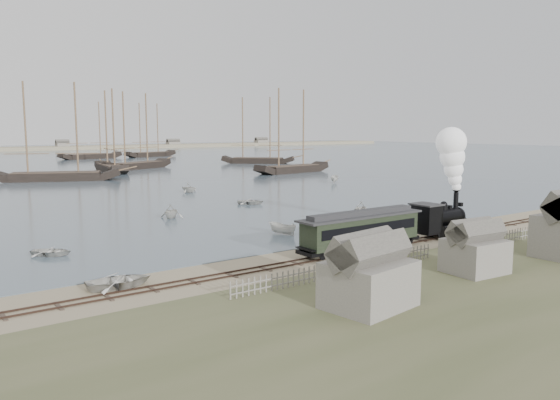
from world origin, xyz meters
TOP-DOWN VIEW (x-y plane):
  - ground at (0.00, 0.00)m, footprint 600.00×600.00m
  - harbor_water at (0.00, 170.00)m, footprint 600.00×336.00m
  - rail_track at (0.00, -2.00)m, footprint 120.00×1.80m
  - picket_fence_west at (-6.50, -7.00)m, footprint 19.00×0.10m
  - picket_fence_east at (12.50, -7.50)m, footprint 15.00×0.10m
  - shed_left at (-10.00, -13.00)m, footprint 5.00×4.00m
  - shed_mid at (2.00, -12.00)m, footprint 4.00×3.50m
  - locomotive at (12.41, -2.00)m, footprint 8.32×3.11m
  - passenger_coach at (0.16, -2.00)m, footprint 12.81×2.47m
  - beached_dinghy at (-20.62, -0.23)m, footprint 3.50×4.63m
  - rowboat_0 at (-22.06, 11.88)m, footprint 3.99×4.11m
  - rowboat_1 at (-5.77, 23.75)m, footprint 4.22×4.22m
  - rowboat_2 at (-1.07, 7.92)m, footprint 3.35×2.27m
  - rowboat_3 at (8.29, 28.25)m, footprint 4.31×4.48m
  - rowboat_4 at (14.01, 12.20)m, footprint 4.19×4.30m
  - rowboat_5 at (37.88, 43.90)m, footprint 3.59×3.64m
  - rowboat_7 at (7.72, 46.16)m, footprint 3.91×3.67m
  - schooner_2 at (-4.72, 80.72)m, footprint 25.20×14.67m
  - schooner_3 at (11.95, 96.61)m, footprint 7.00×20.81m
  - schooner_4 at (46.50, 68.66)m, footprint 21.76×7.55m
  - schooner_5 at (59.02, 102.46)m, footprint 19.12×18.89m
  - schooner_8 at (25.68, 157.64)m, footprint 22.50×8.68m
  - schooner_9 at (48.19, 158.67)m, footprint 21.31×9.62m
  - schooner_10 at (21.19, 102.58)m, footprint 21.63×13.67m

SIDE VIEW (x-z plane):
  - ground at x=0.00m, z-range 0.00..0.00m
  - picket_fence_west at x=-6.50m, z-range -0.60..0.60m
  - picket_fence_east at x=12.50m, z-range -0.60..0.60m
  - shed_left at x=-10.00m, z-range -2.05..2.05m
  - shed_mid at x=2.00m, z-range -1.80..1.80m
  - harbor_water at x=0.00m, z-range 0.00..0.06m
  - rail_track at x=0.00m, z-range -0.04..0.12m
  - rowboat_0 at x=-22.06m, z-range 0.06..0.75m
  - rowboat_3 at x=8.29m, z-range 0.06..0.82m
  - beached_dinghy at x=-20.62m, z-range 0.00..0.91m
  - rowboat_2 at x=-1.07m, z-range 0.06..1.27m
  - rowboat_5 at x=37.88m, z-range 0.06..1.49m
  - rowboat_7 at x=7.72m, z-range 0.06..1.71m
  - rowboat_1 at x=-5.77m, z-range 0.06..1.75m
  - rowboat_4 at x=14.01m, z-range 0.06..1.79m
  - passenger_coach at x=0.16m, z-range 0.42..3.54m
  - locomotive at x=12.41m, z-range -0.42..9.96m
  - schooner_2 at x=-4.72m, z-range 0.06..20.06m
  - schooner_3 at x=11.95m, z-range 0.06..20.06m
  - schooner_4 at x=46.50m, z-range 0.06..20.06m
  - schooner_5 at x=59.02m, z-range 0.06..20.06m
  - schooner_8 at x=25.68m, z-range 0.06..20.06m
  - schooner_9 at x=48.19m, z-range 0.06..20.06m
  - schooner_10 at x=21.19m, z-range 0.06..20.06m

